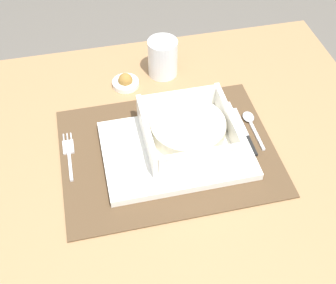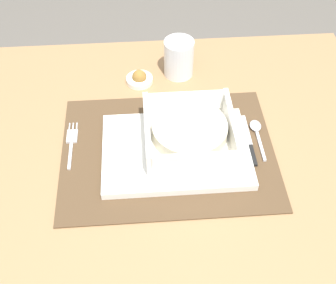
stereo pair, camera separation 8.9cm
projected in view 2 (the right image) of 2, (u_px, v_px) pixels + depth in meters
dining_table at (162, 180)px, 1.00m from camera, size 0.97×0.75×0.75m
placemat at (168, 151)px, 0.91m from camera, size 0.43×0.33×0.00m
serving_plate at (176, 151)px, 0.90m from camera, size 0.29×0.21×0.02m
porridge_bowl at (190, 134)px, 0.89m from camera, size 0.18×0.18×0.06m
fork at (72, 141)px, 0.92m from camera, size 0.02×0.13×0.00m
spoon at (256, 130)px, 0.94m from camera, size 0.02×0.11×0.01m
butter_knife at (249, 143)px, 0.92m from camera, size 0.01×0.14×0.01m
drinking_glass at (179, 60)px, 1.05m from camera, size 0.07×0.07×0.09m
condiment_saucer at (139, 79)px, 1.05m from camera, size 0.06×0.06×0.03m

